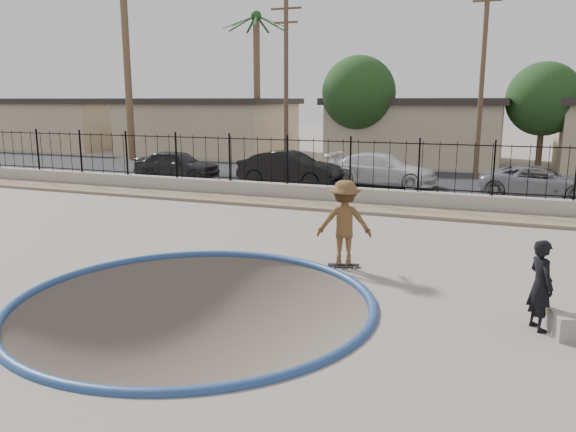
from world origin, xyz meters
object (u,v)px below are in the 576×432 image
(skater, at_px, (344,226))
(car_d, at_px, (539,182))
(skateboard, at_px, (343,265))
(car_b, at_px, (290,168))
(car_a, at_px, (177,165))
(car_c, at_px, (382,169))
(videographer, at_px, (541,285))

(skater, xyz_separation_m, car_d, (4.60, 11.71, -0.31))
(skateboard, bearing_deg, car_b, 98.66)
(car_a, relative_size, car_c, 0.84)
(skateboard, distance_m, car_d, 12.59)
(skater, xyz_separation_m, car_b, (-5.69, 11.19, -0.17))
(skateboard, bearing_deg, car_c, 79.94)
(skater, relative_size, videographer, 1.24)
(skater, distance_m, skateboard, 0.92)
(skater, height_order, skateboard, skater)
(car_a, bearing_deg, videographer, -133.16)
(skateboard, xyz_separation_m, videographer, (4.04, -2.27, 0.73))
(videographer, bearing_deg, car_b, 7.06)
(skater, relative_size, car_d, 0.43)
(skater, bearing_deg, skateboard, -107.09)
(skater, distance_m, car_a, 15.97)
(skater, bearing_deg, car_c, -98.85)
(videographer, relative_size, car_d, 0.35)
(skateboard, height_order, car_b, car_b)
(car_c, bearing_deg, car_b, 115.96)
(car_b, relative_size, car_c, 0.94)
(skateboard, xyz_separation_m, car_b, (-5.69, 11.19, 0.74))
(skater, xyz_separation_m, skateboard, (0.00, 0.00, -0.92))
(skateboard, height_order, car_c, car_c)
(car_c, distance_m, car_d, 6.52)
(car_c, bearing_deg, videographer, -153.73)
(skateboard, bearing_deg, car_a, 117.75)
(car_c, bearing_deg, skateboard, -166.95)
(videographer, xyz_separation_m, car_b, (-9.74, 13.47, 0.02))
(skater, relative_size, car_a, 0.47)
(videographer, relative_size, car_c, 0.32)
(car_b, bearing_deg, skater, -150.07)
(skateboard, bearing_deg, skater, -108.30)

